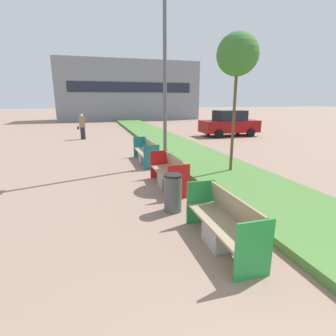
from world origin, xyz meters
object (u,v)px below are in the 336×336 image
object	(u,v)px
bench_red_frame	(169,175)
litter_bin	(173,193)
bench_green_frame	(223,227)
sapling_tree_near	(238,55)
pedestrian_walking	(82,127)
street_lamp_post	(165,49)
bench_teal_frame	(146,153)
parked_car_distant	(229,124)

from	to	relation	value
bench_red_frame	litter_bin	size ratio (longest dim) A/B	2.31
bench_green_frame	sapling_tree_near	world-z (taller)	sapling_tree_near
bench_red_frame	pedestrian_walking	size ratio (longest dim) A/B	1.25
bench_red_frame	litter_bin	distance (m)	1.82
street_lamp_post	pedestrian_walking	size ratio (longest dim) A/B	4.75
bench_green_frame	bench_teal_frame	size ratio (longest dim) A/B	0.82
bench_green_frame	litter_bin	xyz separation A→B (m)	(-0.43, 1.71, 0.09)
litter_bin	sapling_tree_near	distance (m)	5.17
bench_teal_frame	street_lamp_post	size ratio (longest dim) A/B	0.30
parked_car_distant	bench_red_frame	bearing A→B (deg)	-126.23
bench_teal_frame	sapling_tree_near	bearing A→B (deg)	-48.04
street_lamp_post	sapling_tree_near	bearing A→B (deg)	-46.33
pedestrian_walking	bench_red_frame	bearing A→B (deg)	-76.31
litter_bin	sapling_tree_near	size ratio (longest dim) A/B	0.20
litter_bin	pedestrian_walking	bearing A→B (deg)	100.07
bench_red_frame	sapling_tree_near	size ratio (longest dim) A/B	0.45
litter_bin	sapling_tree_near	xyz separation A→B (m)	(2.91, 2.43, 3.51)
bench_teal_frame	street_lamp_post	bearing A→B (deg)	-52.67
pedestrian_walking	sapling_tree_near	bearing A→B (deg)	-63.76
sapling_tree_near	parked_car_distant	bearing A→B (deg)	61.34
bench_green_frame	litter_bin	distance (m)	1.77
litter_bin	street_lamp_post	size ratio (longest dim) A/B	0.11
bench_red_frame	bench_teal_frame	world-z (taller)	same
street_lamp_post	bench_red_frame	bearing A→B (deg)	-103.15
street_lamp_post	bench_teal_frame	bearing A→B (deg)	127.33
bench_green_frame	street_lamp_post	distance (m)	7.34
bench_green_frame	litter_bin	world-z (taller)	bench_green_frame
litter_bin	street_lamp_post	xyz separation A→B (m)	(1.04, 4.39, 3.93)
bench_red_frame	pedestrian_walking	bearing A→B (deg)	103.69
parked_car_distant	bench_teal_frame	bearing A→B (deg)	-138.14
litter_bin	sapling_tree_near	bearing A→B (deg)	39.86
bench_teal_frame	litter_bin	xyz separation A→B (m)	(-0.43, -5.19, 0.08)
pedestrian_walking	bench_green_frame	bearing A→B (deg)	-79.46
litter_bin	street_lamp_post	distance (m)	5.99
bench_green_frame	bench_red_frame	distance (m)	3.48
litter_bin	parked_car_distant	distance (m)	14.21
street_lamp_post	parked_car_distant	world-z (taller)	street_lamp_post
bench_green_frame	parked_car_distant	distance (m)	15.44
bench_teal_frame	litter_bin	bearing A→B (deg)	-94.79
bench_green_frame	street_lamp_post	bearing A→B (deg)	84.26
pedestrian_walking	parked_car_distant	bearing A→B (deg)	-7.19
bench_green_frame	parked_car_distant	bearing A→B (deg)	60.63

